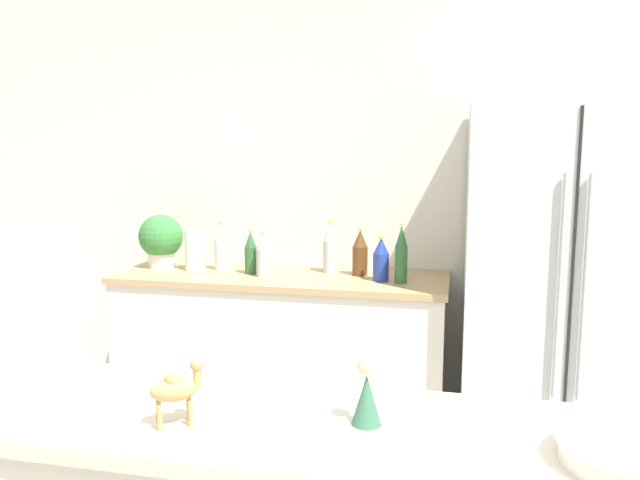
# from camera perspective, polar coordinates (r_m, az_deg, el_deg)

# --- Properties ---
(wall_back) EXTENTS (8.00, 0.06, 2.55)m
(wall_back) POSITION_cam_1_polar(r_m,az_deg,el_deg) (3.57, 5.23, 3.67)
(wall_back) COLOR silver
(wall_back) RESTS_ON ground_plane
(back_counter) EXTENTS (1.79, 0.63, 0.89)m
(back_counter) POSITION_cam_1_polar(r_m,az_deg,el_deg) (3.51, -3.48, -10.22)
(back_counter) COLOR silver
(back_counter) RESTS_ON ground_plane
(refrigerator) EXTENTS (0.88, 0.72, 1.78)m
(refrigerator) POSITION_cam_1_polar(r_m,az_deg,el_deg) (3.24, 20.92, -4.28)
(refrigerator) COLOR silver
(refrigerator) RESTS_ON ground_plane
(potted_plant) EXTENTS (0.25, 0.25, 0.30)m
(potted_plant) POSITION_cam_1_polar(r_m,az_deg,el_deg) (3.67, -14.34, 0.10)
(potted_plant) COLOR silver
(potted_plant) RESTS_ON back_counter
(paper_towel_roll) EXTENTS (0.11, 0.11, 0.23)m
(paper_towel_roll) POSITION_cam_1_polar(r_m,az_deg,el_deg) (3.54, -11.41, -0.90)
(paper_towel_roll) COLOR white
(paper_towel_roll) RESTS_ON back_counter
(back_bottle_0) EXTENTS (0.08, 0.08, 0.25)m
(back_bottle_0) POSITION_cam_1_polar(r_m,az_deg,el_deg) (3.34, 3.68, -1.21)
(back_bottle_0) COLOR brown
(back_bottle_0) RESTS_ON back_counter
(back_bottle_1) EXTENTS (0.08, 0.08, 0.23)m
(back_bottle_1) POSITION_cam_1_polar(r_m,az_deg,el_deg) (3.21, 5.60, -1.82)
(back_bottle_1) COLOR navy
(back_bottle_1) RESTS_ON back_counter
(back_bottle_2) EXTENTS (0.07, 0.07, 0.27)m
(back_bottle_2) POSITION_cam_1_polar(r_m,az_deg,el_deg) (3.52, -9.09, -0.67)
(back_bottle_2) COLOR #B2B7BC
(back_bottle_2) RESTS_ON back_counter
(back_bottle_3) EXTENTS (0.08, 0.08, 0.28)m
(back_bottle_3) POSITION_cam_1_polar(r_m,az_deg,el_deg) (3.41, 0.95, -0.76)
(back_bottle_3) COLOR #B2B7BC
(back_bottle_3) RESTS_ON back_counter
(back_bottle_4) EXTENTS (0.07, 0.07, 0.24)m
(back_bottle_4) POSITION_cam_1_polar(r_m,az_deg,el_deg) (3.40, -6.35, -1.20)
(back_bottle_4) COLOR #2D6033
(back_bottle_4) RESTS_ON back_counter
(back_bottle_5) EXTENTS (0.07, 0.07, 0.23)m
(back_bottle_5) POSITION_cam_1_polar(r_m,az_deg,el_deg) (3.32, -5.23, -1.44)
(back_bottle_5) COLOR #B2B7BC
(back_bottle_5) RESTS_ON back_counter
(back_bottle_6) EXTENTS (0.06, 0.06, 0.30)m
(back_bottle_6) POSITION_cam_1_polar(r_m,az_deg,el_deg) (3.17, 7.44, -1.34)
(back_bottle_6) COLOR #2D6033
(back_bottle_6) RESTS_ON back_counter
(fruit_bowl) EXTENTS (0.25, 0.25, 0.06)m
(fruit_bowl) POSITION_cam_1_polar(r_m,az_deg,el_deg) (1.34, 26.11, -16.86)
(fruit_bowl) COLOR white
(fruit_bowl) RESTS_ON bar_counter
(camel_figurine) EXTENTS (0.11, 0.09, 0.14)m
(camel_figurine) POSITION_cam_1_polar(r_m,az_deg,el_deg) (1.38, -13.02, -13.04)
(camel_figurine) COLOR tan
(camel_figurine) RESTS_ON bar_counter
(wise_man_figurine_blue) EXTENTS (0.06, 0.06, 0.15)m
(wise_man_figurine_blue) POSITION_cam_1_polar(r_m,az_deg,el_deg) (1.36, 4.28, -13.97)
(wise_man_figurine_blue) COLOR #33664C
(wise_man_figurine_blue) RESTS_ON bar_counter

